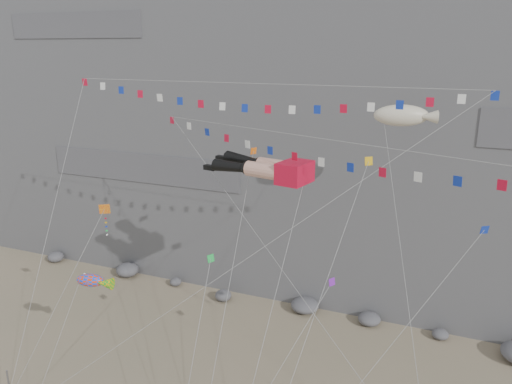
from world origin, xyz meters
The scene contains 13 objects.
cliff centered at (0.00, 32.00, 25.00)m, with size 80.00×28.00×50.00m, color slate.
talus_boulders centered at (0.00, 17.00, 0.60)m, with size 60.00×3.00×1.20m, color #5B5B5F, non-canonical shape.
legs_kite centered at (-0.34, 7.66, 15.86)m, with size 8.35×18.59×22.61m.
flag_banner_upper centered at (-1.26, 7.97, 21.50)m, with size 29.09×12.95×28.06m.
flag_banner_lower centered at (4.94, 5.60, 18.46)m, with size 29.70×12.21×21.62m.
harlequin_kite centered at (-10.71, 3.06, 12.92)m, with size 5.63×6.95×15.08m.
fish_windsock centered at (-10.43, 0.71, 8.66)m, with size 3.91×5.66×10.07m.
blimp_windsock centered at (7.80, 12.68, 19.25)m, with size 7.28×14.80×24.00m.
small_kite_a centered at (-2.07, 9.28, 16.18)m, with size 2.96×15.30×22.21m.
small_kite_b centered at (5.33, 3.71, 9.87)m, with size 5.29×10.16×14.62m.
small_kite_c centered at (-2.54, 3.19, 10.34)m, with size 2.84×10.77×14.75m.
small_kite_d centered at (6.61, 6.79, 16.76)m, with size 3.87×14.62×22.23m.
small_kite_e centered at (13.21, 4.07, 14.08)m, with size 10.47×9.92×19.80m.
Camera 1 is at (11.65, -23.49, 23.81)m, focal length 35.00 mm.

